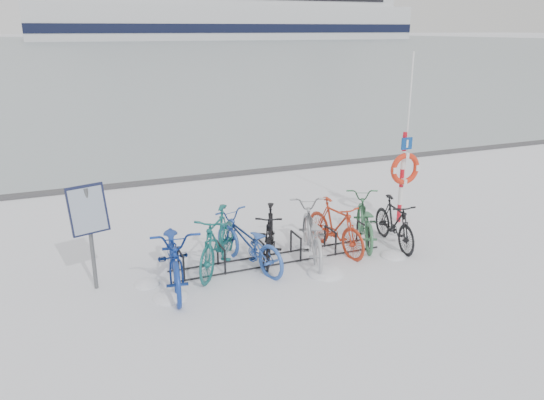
{
  "coord_description": "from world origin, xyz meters",
  "views": [
    {
      "loc": [
        -3.47,
        -8.25,
        4.06
      ],
      "look_at": [
        0.13,
        0.6,
        0.96
      ],
      "focal_mm": 35.0,
      "sensor_mm": 36.0,
      "label": 1
    }
  ],
  "objects_px": {
    "bike_rack": "(278,251)",
    "cruise_ferry": "(228,4)",
    "lifebuoy_station": "(404,169)",
    "info_board": "(89,216)"
  },
  "relations": [
    {
      "from": "lifebuoy_station",
      "to": "cruise_ferry",
      "type": "distance_m",
      "value": 200.79
    },
    {
      "from": "bike_rack",
      "to": "info_board",
      "type": "bearing_deg",
      "value": 178.9
    },
    {
      "from": "lifebuoy_station",
      "to": "bike_rack",
      "type": "bearing_deg",
      "value": -166.03
    },
    {
      "from": "info_board",
      "to": "lifebuoy_station",
      "type": "relative_size",
      "value": 0.49
    },
    {
      "from": "bike_rack",
      "to": "cruise_ferry",
      "type": "distance_m",
      "value": 202.58
    },
    {
      "from": "bike_rack",
      "to": "cruise_ferry",
      "type": "height_order",
      "value": "cruise_ferry"
    },
    {
      "from": "lifebuoy_station",
      "to": "cruise_ferry",
      "type": "bearing_deg",
      "value": 73.42
    },
    {
      "from": "bike_rack",
      "to": "lifebuoy_station",
      "type": "bearing_deg",
      "value": 13.97
    },
    {
      "from": "info_board",
      "to": "cruise_ferry",
      "type": "bearing_deg",
      "value": 55.02
    },
    {
      "from": "bike_rack",
      "to": "cruise_ferry",
      "type": "relative_size",
      "value": 0.03
    }
  ]
}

